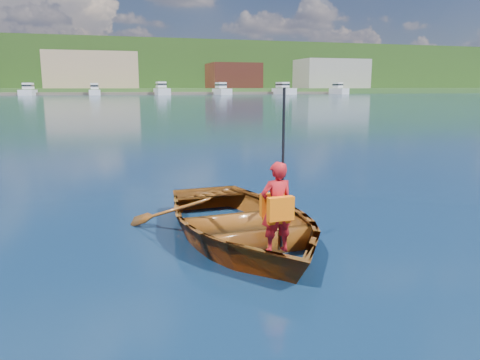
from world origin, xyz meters
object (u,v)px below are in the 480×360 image
object	(u,v)px
rowboat	(241,222)
marina_yachts	(140,90)
child_paddler	(277,207)
dock	(119,94)

from	to	relation	value
rowboat	marina_yachts	world-z (taller)	marina_yachts
child_paddler	dock	xyz separation A→B (m)	(3.49, 148.08, -0.29)
child_paddler	dock	bearing A→B (deg)	88.65
child_paddler	marina_yachts	size ratio (longest dim) A/B	0.01
marina_yachts	child_paddler	bearing A→B (deg)	-93.87
marina_yachts	rowboat	bearing A→B (deg)	-93.98
dock	marina_yachts	bearing A→B (deg)	-36.88
rowboat	child_paddler	size ratio (longest dim) A/B	2.03
rowboat	marina_yachts	size ratio (longest dim) A/B	0.03
rowboat	child_paddler	xyz separation A→B (m)	(0.21, -0.89, 0.42)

